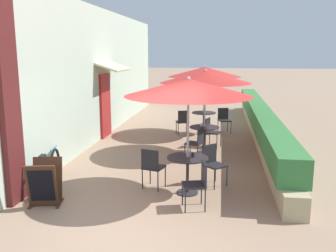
{
  "coord_description": "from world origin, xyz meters",
  "views": [
    {
      "loc": [
        1.44,
        -5.68,
        2.83
      ],
      "look_at": [
        0.15,
        3.39,
        1.0
      ],
      "focal_mm": 40.0,
      "sensor_mm": 36.0,
      "label": 1
    }
  ],
  "objects_px": {
    "patio_umbrella_near": "(188,87)",
    "cafe_chair_near_back": "(198,181)",
    "cafe_chair_far_left": "(224,118)",
    "menu_board": "(45,183)",
    "cafe_chair_near_left": "(213,161)",
    "patio_umbrella_mid": "(205,77)",
    "cafe_chair_far_right": "(183,120)",
    "bicycle_leaning": "(48,169)",
    "cafe_chair_mid_left": "(211,130)",
    "coffee_cup_mid": "(202,125)",
    "patio_umbrella_far": "(205,72)",
    "patio_table_near": "(188,166)",
    "cafe_chair_near_right": "(152,165)",
    "coffee_cup_near": "(193,155)",
    "patio_table_mid": "(204,133)",
    "cafe_chair_mid_right": "(197,141)",
    "patio_table_far": "(204,118)"
  },
  "relations": [
    {
      "from": "coffee_cup_mid",
      "to": "patio_umbrella_far",
      "type": "relative_size",
      "value": 0.04
    },
    {
      "from": "cafe_chair_near_back",
      "to": "coffee_cup_mid",
      "type": "relative_size",
      "value": 9.67
    },
    {
      "from": "patio_table_near",
      "to": "coffee_cup_mid",
      "type": "relative_size",
      "value": 9.23
    },
    {
      "from": "cafe_chair_mid_left",
      "to": "patio_table_far",
      "type": "height_order",
      "value": "cafe_chair_mid_left"
    },
    {
      "from": "cafe_chair_mid_left",
      "to": "menu_board",
      "type": "xyz_separation_m",
      "value": [
        -2.95,
        -4.78,
        -0.1
      ]
    },
    {
      "from": "cafe_chair_near_back",
      "to": "cafe_chair_near_right",
      "type": "bearing_deg",
      "value": 35.78
    },
    {
      "from": "cafe_chair_near_left",
      "to": "cafe_chair_near_right",
      "type": "height_order",
      "value": "same"
    },
    {
      "from": "cafe_chair_far_right",
      "to": "bicycle_leaning",
      "type": "height_order",
      "value": "cafe_chair_far_right"
    },
    {
      "from": "cafe_chair_near_left",
      "to": "patio_table_far",
      "type": "height_order",
      "value": "cafe_chair_near_left"
    },
    {
      "from": "patio_umbrella_near",
      "to": "cafe_chair_near_right",
      "type": "relative_size",
      "value": 2.86
    },
    {
      "from": "coffee_cup_mid",
      "to": "bicycle_leaning",
      "type": "bearing_deg",
      "value": -135.21
    },
    {
      "from": "cafe_chair_mid_left",
      "to": "cafe_chair_far_left",
      "type": "distance_m",
      "value": 2.12
    },
    {
      "from": "coffee_cup_near",
      "to": "cafe_chair_mid_right",
      "type": "xyz_separation_m",
      "value": [
        -0.08,
        2.36,
        -0.29
      ]
    },
    {
      "from": "patio_umbrella_mid",
      "to": "cafe_chair_mid_left",
      "type": "height_order",
      "value": "patio_umbrella_mid"
    },
    {
      "from": "patio_table_near",
      "to": "patio_table_far",
      "type": "height_order",
      "value": "same"
    },
    {
      "from": "bicycle_leaning",
      "to": "patio_umbrella_far",
      "type": "bearing_deg",
      "value": 52.1
    },
    {
      "from": "patio_umbrella_near",
      "to": "patio_table_mid",
      "type": "relative_size",
      "value": 3.0
    },
    {
      "from": "cafe_chair_near_left",
      "to": "menu_board",
      "type": "bearing_deg",
      "value": -17.79
    },
    {
      "from": "cafe_chair_near_right",
      "to": "cafe_chair_far_right",
      "type": "bearing_deg",
      "value": 105.03
    },
    {
      "from": "patio_table_far",
      "to": "patio_umbrella_far",
      "type": "xyz_separation_m",
      "value": [
        0.0,
        0.0,
        1.58
      ]
    },
    {
      "from": "patio_umbrella_near",
      "to": "cafe_chair_near_back",
      "type": "xyz_separation_m",
      "value": [
        0.25,
        -0.72,
        -1.63
      ]
    },
    {
      "from": "cafe_chair_near_left",
      "to": "cafe_chair_mid_right",
      "type": "distance_m",
      "value": 1.86
    },
    {
      "from": "cafe_chair_near_left",
      "to": "patio_umbrella_mid",
      "type": "distance_m",
      "value": 3.03
    },
    {
      "from": "cafe_chair_mid_right",
      "to": "coffee_cup_near",
      "type": "bearing_deg",
      "value": -159.65
    },
    {
      "from": "coffee_cup_near",
      "to": "patio_table_mid",
      "type": "relative_size",
      "value": 0.11
    },
    {
      "from": "patio_table_near",
      "to": "coffee_cup_near",
      "type": "distance_m",
      "value": 0.26
    },
    {
      "from": "cafe_chair_far_right",
      "to": "cafe_chair_near_back",
      "type": "bearing_deg",
      "value": -99.41
    },
    {
      "from": "cafe_chair_far_right",
      "to": "patio_umbrella_far",
      "type": "bearing_deg",
      "value": 5.78
    },
    {
      "from": "cafe_chair_near_back",
      "to": "patio_umbrella_far",
      "type": "relative_size",
      "value": 0.35
    },
    {
      "from": "cafe_chair_near_right",
      "to": "patio_umbrella_far",
      "type": "bearing_deg",
      "value": 97.9
    },
    {
      "from": "cafe_chair_near_left",
      "to": "patio_table_mid",
      "type": "height_order",
      "value": "cafe_chair_near_left"
    },
    {
      "from": "cafe_chair_far_left",
      "to": "menu_board",
      "type": "xyz_separation_m",
      "value": [
        -3.34,
        -6.87,
        -0.1
      ]
    },
    {
      "from": "coffee_cup_near",
      "to": "cafe_chair_mid_left",
      "type": "xyz_separation_m",
      "value": [
        0.25,
        3.84,
        -0.29
      ]
    },
    {
      "from": "coffee_cup_near",
      "to": "cafe_chair_mid_left",
      "type": "distance_m",
      "value": 3.86
    },
    {
      "from": "patio_umbrella_mid",
      "to": "cafe_chair_mid_right",
      "type": "relative_size",
      "value": 2.86
    },
    {
      "from": "coffee_cup_near",
      "to": "patio_table_mid",
      "type": "bearing_deg",
      "value": 88.38
    },
    {
      "from": "patio_table_far",
      "to": "patio_umbrella_mid",
      "type": "bearing_deg",
      "value": -86.91
    },
    {
      "from": "cafe_chair_near_back",
      "to": "bicycle_leaning",
      "type": "bearing_deg",
      "value": 62.91
    },
    {
      "from": "patio_table_mid",
      "to": "cafe_chair_mid_right",
      "type": "bearing_deg",
      "value": -102.66
    },
    {
      "from": "cafe_chair_near_back",
      "to": "bicycle_leaning",
      "type": "distance_m",
      "value": 3.36
    },
    {
      "from": "patio_table_near",
      "to": "patio_umbrella_near",
      "type": "xyz_separation_m",
      "value": [
        0.0,
        0.0,
        1.58
      ]
    },
    {
      "from": "patio_umbrella_mid",
      "to": "cafe_chair_mid_left",
      "type": "xyz_separation_m",
      "value": [
        0.17,
        0.74,
        -1.63
      ]
    },
    {
      "from": "patio_table_near",
      "to": "cafe_chair_near_right",
      "type": "xyz_separation_m",
      "value": [
        -0.75,
        0.14,
        -0.05
      ]
    },
    {
      "from": "cafe_chair_far_left",
      "to": "cafe_chair_near_right",
      "type": "bearing_deg",
      "value": 57.7
    },
    {
      "from": "cafe_chair_near_back",
      "to": "patio_umbrella_far",
      "type": "xyz_separation_m",
      "value": [
        -0.2,
        6.35,
        1.63
      ]
    },
    {
      "from": "cafe_chair_far_left",
      "to": "cafe_chair_far_right",
      "type": "height_order",
      "value": "same"
    },
    {
      "from": "patio_table_near",
      "to": "patio_umbrella_far",
      "type": "relative_size",
      "value": 0.33
    },
    {
      "from": "patio_table_near",
      "to": "patio_umbrella_far",
      "type": "distance_m",
      "value": 5.85
    },
    {
      "from": "menu_board",
      "to": "cafe_chair_far_right",
      "type": "bearing_deg",
      "value": 61.33
    },
    {
      "from": "cafe_chair_near_left",
      "to": "cafe_chair_far_left",
      "type": "xyz_separation_m",
      "value": [
        0.26,
        5.36,
        0.0
      ]
    }
  ]
}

